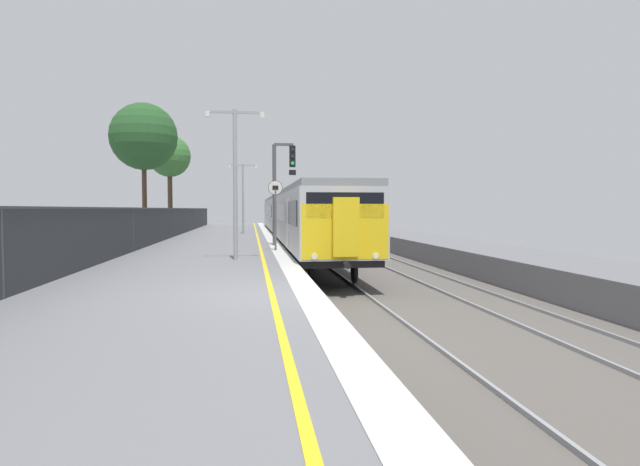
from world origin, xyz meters
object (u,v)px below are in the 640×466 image
Objects in this scene: platform_lamp_far at (243,192)px; background_tree_centre at (169,158)px; speed_limit_sign at (275,206)px; background_tree_left at (144,139)px; platform_lamp_mid at (235,170)px; commuter_train_at_platform at (293,215)px; signal_gantry at (280,182)px.

platform_lamp_far is 0.59× the size of background_tree_centre.
background_tree_left is at bearing 120.21° from speed_limit_sign.
platform_lamp_mid is 0.61× the size of background_tree_left.
platform_lamp_far is 0.58× the size of background_tree_left.
speed_limit_sign is 15.66m from background_tree_left.
background_tree_centre reaches higher than platform_lamp_far.
background_tree_left is at bearing 109.68° from platform_lamp_mid.
platform_lamp_far is at bearing 95.55° from speed_limit_sign.
commuter_train_at_platform is at bearing -50.03° from background_tree_centre.
background_tree_left is at bearing -156.89° from platform_lamp_far.
platform_lamp_far reaches higher than commuter_train_at_platform.
background_tree_centre reaches higher than commuter_train_at_platform.
signal_gantry is at bearing -81.27° from platform_lamp_far.
background_tree_left is (-6.06, 16.95, 3.10)m from platform_lamp_mid.
platform_lamp_mid is at bearing -90.00° from platform_lamp_far.
background_tree_centre is at bearing 129.97° from commuter_train_at_platform.
signal_gantry is at bearing -97.27° from commuter_train_at_platform.
platform_lamp_far reaches higher than speed_limit_sign.
background_tree_centre reaches higher than speed_limit_sign.
platform_lamp_mid is 31.32m from background_tree_centre.
background_tree_left is (-7.96, 9.77, 3.11)m from signal_gantry.
platform_lamp_mid is 0.62× the size of background_tree_centre.
signal_gantry is 24.97m from background_tree_centre.
background_tree_centre is at bearing 91.97° from background_tree_left.
commuter_train_at_platform is 14.65× the size of speed_limit_sign.
platform_lamp_mid is 19.53m from platform_lamp_far.
commuter_train_at_platform is at bearing 79.79° from platform_lamp_mid.
signal_gantry is 0.59× the size of background_tree_centre.
platform_lamp_far is at bearing 90.00° from platform_lamp_mid.
speed_limit_sign is 4.37m from platform_lamp_mid.
platform_lamp_far is (0.00, 19.53, -0.12)m from platform_lamp_mid.
background_tree_left is at bearing -88.03° from background_tree_centre.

